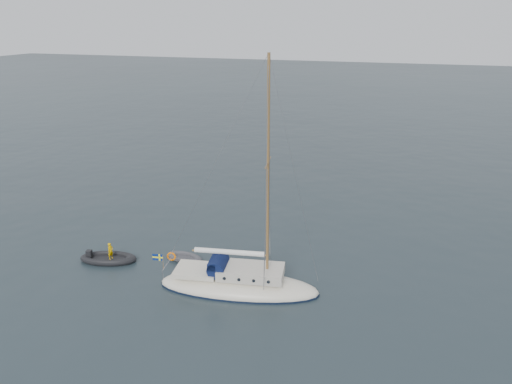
% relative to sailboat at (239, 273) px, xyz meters
% --- Properties ---
extents(ground, '(300.00, 300.00, 0.00)m').
position_rel_sailboat_xyz_m(ground, '(0.54, 2.91, -1.02)').
color(ground, black).
rests_on(ground, ground).
extents(sailboat, '(9.51, 2.85, 13.55)m').
position_rel_sailboat_xyz_m(sailboat, '(0.00, 0.00, 0.00)').
color(sailboat, '#EEE7CA').
rests_on(sailboat, ground).
extents(dinghy, '(2.50, 1.13, 0.36)m').
position_rel_sailboat_xyz_m(dinghy, '(-4.52, 2.35, -0.87)').
color(dinghy, '#49494E').
rests_on(dinghy, ground).
extents(rib, '(3.59, 1.63, 1.27)m').
position_rel_sailboat_xyz_m(rib, '(-9.01, 0.67, -0.82)').
color(rib, black).
rests_on(rib, ground).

